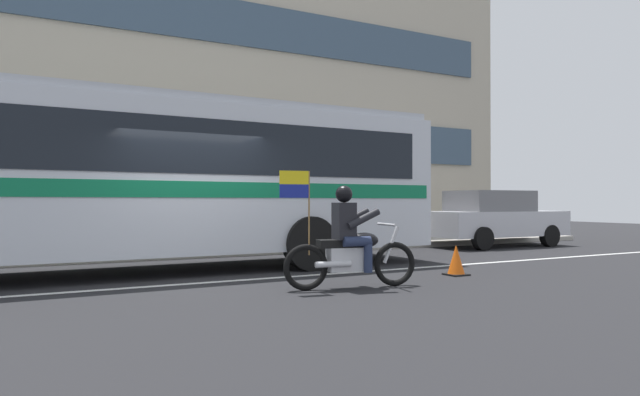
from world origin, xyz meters
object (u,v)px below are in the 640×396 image
(transit_bus, at_px, (102,170))
(motorcycle_with_rider, at_px, (350,244))
(fire_hydrant, at_px, (127,236))
(traffic_cone, at_px, (456,261))
(parked_sedan_curbside, at_px, (494,218))

(transit_bus, height_order, motorcycle_with_rider, transit_bus)
(transit_bus, height_order, fire_hydrant, transit_bus)
(motorcycle_with_rider, height_order, traffic_cone, motorcycle_with_rider)
(transit_bus, xyz_separation_m, fire_hydrant, (0.87, 2.84, -1.37))
(motorcycle_with_rider, bearing_deg, parked_sedan_curbside, 31.30)
(fire_hydrant, bearing_deg, parked_sedan_curbside, -8.16)
(motorcycle_with_rider, distance_m, parked_sedan_curbside, 9.20)
(parked_sedan_curbside, xyz_separation_m, traffic_cone, (-5.40, -4.40, -0.59))
(parked_sedan_curbside, distance_m, traffic_cone, 6.99)
(transit_bus, xyz_separation_m, traffic_cone, (5.60, -3.01, -1.63))
(motorcycle_with_rider, relative_size, parked_sedan_curbside, 0.50)
(motorcycle_with_rider, bearing_deg, fire_hydrant, 110.08)
(parked_sedan_curbside, bearing_deg, motorcycle_with_rider, -148.70)
(transit_bus, height_order, parked_sedan_curbside, transit_bus)
(transit_bus, bearing_deg, motorcycle_with_rider, -47.17)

